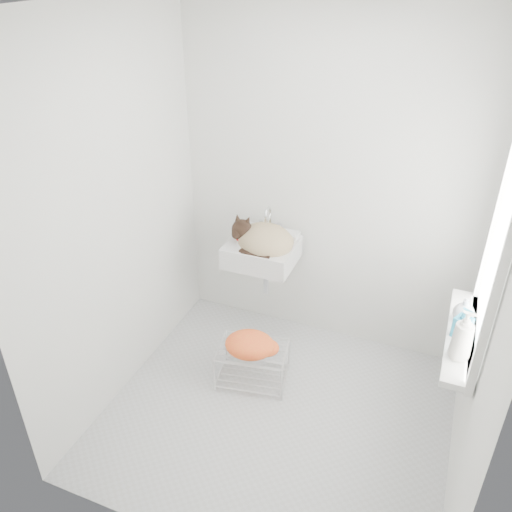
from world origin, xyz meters
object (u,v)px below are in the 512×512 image
at_px(bottle_a, 458,357).
at_px(sink, 262,243).
at_px(cat, 263,239).
at_px(wire_rack, 252,363).
at_px(bottle_b, 460,336).
at_px(bottle_c, 462,320).

bearing_deg(bottle_a, sink, 151.52).
bearing_deg(bottle_a, cat, 151.86).
relative_size(cat, wire_rack, 1.03).
bearing_deg(wire_rack, bottle_a, -11.80).
bearing_deg(sink, bottle_b, -22.42).
xyz_separation_m(sink, cat, (0.01, -0.02, 0.04)).
xyz_separation_m(sink, bottle_b, (1.40, -0.58, 0.00)).
bearing_deg(bottle_b, wire_rack, 176.21).
distance_m(cat, wire_rack, 0.89).
relative_size(wire_rack, bottle_c, 3.06).
distance_m(bottle_a, bottle_b, 0.18).
bearing_deg(cat, wire_rack, -63.19).
relative_size(wire_rack, bottle_a, 1.91).
distance_m(cat, bottle_a, 1.58).
distance_m(bottle_b, bottle_c, 0.16).
bearing_deg(bottle_c, sink, 163.32).
height_order(sink, cat, cat).
relative_size(sink, bottle_a, 2.00).
bearing_deg(cat, sink, 139.40).
distance_m(cat, bottle_b, 1.50).
distance_m(sink, bottle_a, 1.60).
bearing_deg(bottle_b, cat, 158.01).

